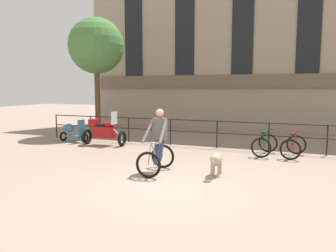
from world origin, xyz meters
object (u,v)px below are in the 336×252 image
at_px(cyclist_with_bike, 158,144).
at_px(parked_bicycle_near_lamp, 265,144).
at_px(parked_bicycle_mid_left, 293,146).
at_px(parked_motorcycle, 104,131).
at_px(parked_scooter, 73,131).
at_px(dog, 216,160).

xyz_separation_m(cyclist_with_bike, parked_bicycle_near_lamp, (2.50, 3.36, -0.41)).
relative_size(cyclist_with_bike, parked_bicycle_mid_left, 1.41).
relative_size(parked_motorcycle, parked_bicycle_mid_left, 1.42).
bearing_deg(parked_bicycle_mid_left, parked_bicycle_near_lamp, 9.40).
relative_size(parked_bicycle_mid_left, parked_scooter, 0.91).
bearing_deg(parked_bicycle_near_lamp, cyclist_with_bike, 60.95).
xyz_separation_m(dog, parked_scooter, (-6.81, 3.05, 0.04)).
bearing_deg(parked_bicycle_near_lamp, parked_bicycle_mid_left, -172.41).
bearing_deg(cyclist_with_bike, parked_bicycle_mid_left, 41.49).
height_order(cyclist_with_bike, parked_scooter, cyclist_with_bike).
relative_size(cyclist_with_bike, parked_motorcycle, 1.00).
distance_m(parked_motorcycle, parked_bicycle_mid_left, 7.02).
relative_size(dog, parked_bicycle_mid_left, 0.81).
height_order(cyclist_with_bike, parked_bicycle_near_lamp, cyclist_with_bike).
bearing_deg(parked_motorcycle, parked_bicycle_mid_left, -89.72).
distance_m(parked_motorcycle, parked_bicycle_near_lamp, 6.12).
relative_size(dog, parked_motorcycle, 0.57).
bearing_deg(parked_motorcycle, parked_bicycle_near_lamp, -89.27).
distance_m(cyclist_with_bike, parked_scooter, 6.13).
xyz_separation_m(dog, parked_bicycle_near_lamp, (0.92, 3.22, -0.06)).
height_order(cyclist_with_bike, dog, cyclist_with_bike).
xyz_separation_m(parked_motorcycle, parked_bicycle_near_lamp, (6.10, 0.37, -0.20)).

